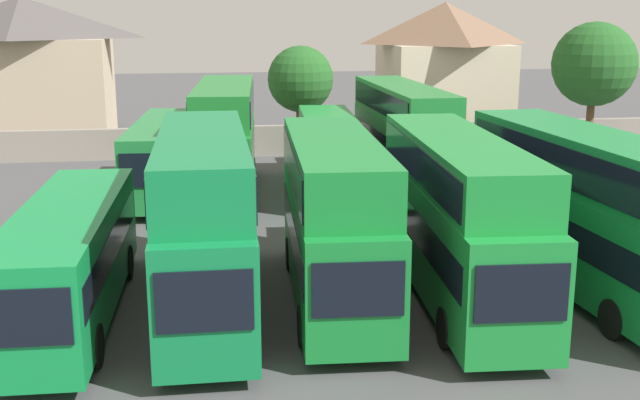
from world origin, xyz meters
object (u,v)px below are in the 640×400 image
object	(u,v)px
bus_9	(404,131)
bus_7	(225,134)
bus_3	(334,212)
bus_4	(458,210)
bus_2	(204,213)
bus_5	(586,202)
house_terrace_left	(25,68)
house_terrace_centre	(444,67)
tree_right_of_lot	(594,65)
tree_behind_wall	(301,80)
bus_8	(330,150)
bus_6	(163,154)
bus_1	(69,256)

from	to	relation	value
bus_9	bus_7	bearing A→B (deg)	-89.23
bus_3	bus_4	bearing A→B (deg)	88.98
bus_2	bus_5	bearing A→B (deg)	91.05
house_terrace_left	bus_5	bearing A→B (deg)	-55.03
bus_4	bus_9	xyz separation A→B (m)	(2.16, 15.17, 0.05)
house_terrace_centre	tree_right_of_lot	bearing A→B (deg)	-56.17
bus_4	bus_9	distance (m)	15.32
bus_5	tree_behind_wall	distance (m)	27.66
house_terrace_centre	tree_right_of_lot	world-z (taller)	house_terrace_centre
bus_4	tree_right_of_lot	size ratio (longest dim) A/B	1.49
bus_3	bus_9	xyz separation A→B (m)	(5.83, 14.90, 0.05)
house_terrace_centre	bus_8	bearing A→B (deg)	-121.81
bus_3	bus_6	bearing A→B (deg)	-155.98
house_terrace_left	tree_behind_wall	size ratio (longest dim) A/B	1.77
bus_4	bus_7	size ratio (longest dim) A/B	1.03
bus_2	tree_right_of_lot	distance (m)	32.46
bus_4	house_terrace_left	world-z (taller)	house_terrace_left
bus_4	house_terrace_centre	distance (m)	33.58
bus_6	bus_9	world-z (taller)	bus_9
bus_1	bus_6	size ratio (longest dim) A/B	1.00
bus_6	house_terrace_centre	bearing A→B (deg)	136.63
tree_right_of_lot	bus_2	bearing A→B (deg)	-135.46
bus_5	bus_6	bearing A→B (deg)	-141.78
bus_9	bus_1	bearing A→B (deg)	-42.10
bus_1	bus_4	xyz separation A→B (m)	(11.25, 0.10, 0.89)
tree_behind_wall	bus_5	bearing A→B (deg)	-78.44
bus_7	bus_9	distance (m)	8.59
bus_5	house_terrace_centre	size ratio (longest dim) A/B	1.35
tree_behind_wall	bus_7	bearing A→B (deg)	-112.21
bus_2	bus_9	distance (m)	17.90
bus_2	bus_3	bearing A→B (deg)	93.15
bus_8	bus_9	world-z (taller)	bus_9
bus_2	tree_right_of_lot	world-z (taller)	tree_right_of_lot
bus_7	tree_behind_wall	world-z (taller)	tree_behind_wall
bus_1	bus_7	size ratio (longest dim) A/B	0.95
bus_1	bus_9	bearing A→B (deg)	140.40
bus_7	tree_right_of_lot	bearing A→B (deg)	113.98
tree_right_of_lot	bus_9	bearing A→B (deg)	-150.44
bus_5	bus_6	world-z (taller)	bus_5
bus_5	tree_right_of_lot	distance (m)	25.42
bus_9	tree_right_of_lot	world-z (taller)	tree_right_of_lot
bus_5	bus_7	xyz separation A→B (m)	(-10.58, 14.71, 0.12)
bus_6	tree_behind_wall	xyz separation A→B (m)	(7.97, 12.13, 2.30)
bus_9	house_terrace_left	distance (m)	27.79
bus_6	tree_right_of_lot	size ratio (longest dim) A/B	1.39
house_terrace_left	house_terrace_centre	distance (m)	28.18
bus_6	bus_2	bearing A→B (deg)	11.21
bus_5	bus_4	bearing A→B (deg)	-90.82
bus_4	bus_5	xyz separation A→B (m)	(4.15, 0.23, 0.02)
bus_4	bus_5	size ratio (longest dim) A/B	0.97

